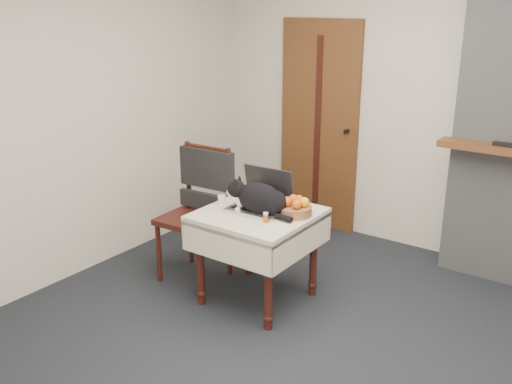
# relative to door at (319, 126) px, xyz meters

# --- Properties ---
(ground) EXTENTS (4.50, 4.50, 0.00)m
(ground) POSITION_rel_door_xyz_m (1.20, -1.97, -1.00)
(ground) COLOR black
(ground) RESTS_ON ground
(room_shell) EXTENTS (4.52, 4.01, 2.61)m
(room_shell) POSITION_rel_door_xyz_m (1.20, -1.51, 0.76)
(room_shell) COLOR beige
(room_shell) RESTS_ON ground
(door) EXTENTS (0.82, 0.10, 2.00)m
(door) POSITION_rel_door_xyz_m (0.00, 0.00, 0.00)
(door) COLOR brown
(door) RESTS_ON ground
(side_table) EXTENTS (0.78, 0.78, 0.70)m
(side_table) POSITION_rel_door_xyz_m (0.42, -1.62, -0.41)
(side_table) COLOR #3B1410
(side_table) RESTS_ON ground
(laptop) EXTENTS (0.41, 0.36, 0.30)m
(laptop) POSITION_rel_door_xyz_m (0.41, -1.54, -0.23)
(laptop) COLOR #B7B7BC
(laptop) RESTS_ON side_table
(cat) EXTENTS (0.55, 0.29, 0.26)m
(cat) POSITION_rel_door_xyz_m (0.46, -1.63, -0.19)
(cat) COLOR black
(cat) RESTS_ON side_table
(cream_jar) EXTENTS (0.06, 0.06, 0.06)m
(cream_jar) POSITION_rel_door_xyz_m (0.10, -1.63, -0.27)
(cream_jar) COLOR white
(cream_jar) RESTS_ON side_table
(pill_bottle) EXTENTS (0.03, 0.03, 0.07)m
(pill_bottle) POSITION_rel_door_xyz_m (0.59, -1.75, -0.26)
(pill_bottle) COLOR #B35216
(pill_bottle) RESTS_ON side_table
(fruit_basket) EXTENTS (0.24, 0.24, 0.14)m
(fruit_basket) POSITION_rel_door_xyz_m (0.67, -1.51, -0.25)
(fruit_basket) COLOR #8F5D3A
(fruit_basket) RESTS_ON side_table
(desk_clutter) EXTENTS (0.15, 0.08, 0.01)m
(desk_clutter) POSITION_rel_door_xyz_m (0.56, -1.56, -0.30)
(desk_clutter) COLOR black
(desk_clutter) RESTS_ON side_table
(chair) EXTENTS (0.51, 0.50, 1.07)m
(chair) POSITION_rel_door_xyz_m (-0.21, -1.51, -0.32)
(chair) COLOR #3B1410
(chair) RESTS_ON ground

